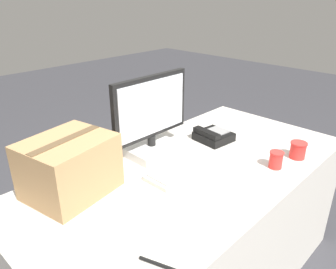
% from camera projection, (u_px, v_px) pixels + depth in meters
% --- Properties ---
extents(office_desk, '(1.80, 0.90, 0.76)m').
position_uv_depth(office_desk, '(190.00, 228.00, 1.80)').
color(office_desk, beige).
rests_on(office_desk, ground_plane).
extents(monitor, '(0.49, 0.22, 0.43)m').
position_uv_depth(monitor, '(151.00, 123.00, 1.73)').
color(monitor, white).
rests_on(monitor, office_desk).
extents(keyboard, '(0.45, 0.16, 0.03)m').
position_uv_depth(keyboard, '(186.00, 167.00, 1.63)').
color(keyboard, beige).
rests_on(keyboard, office_desk).
extents(desk_phone, '(0.20, 0.21, 0.08)m').
position_uv_depth(desk_phone, '(213.00, 136.00, 1.94)').
color(desk_phone, black).
rests_on(desk_phone, office_desk).
extents(paper_cup_left, '(0.07, 0.07, 0.09)m').
position_uv_depth(paper_cup_left, '(276.00, 160.00, 1.64)').
color(paper_cup_left, red).
rests_on(paper_cup_left, office_desk).
extents(paper_cup_right, '(0.09, 0.09, 0.09)m').
position_uv_depth(paper_cup_right, '(298.00, 150.00, 1.73)').
color(paper_cup_right, red).
rests_on(paper_cup_right, office_desk).
extents(spoon, '(0.09, 0.15, 0.00)m').
position_uv_depth(spoon, '(84.00, 237.00, 1.18)').
color(spoon, silver).
rests_on(spoon, office_desk).
extents(cardboard_box, '(0.40, 0.36, 0.26)m').
position_uv_depth(cardboard_box, '(69.00, 166.00, 1.41)').
color(cardboard_box, tan).
rests_on(cardboard_box, office_desk).
extents(pen_marker, '(0.06, 0.13, 0.01)m').
position_uv_depth(pen_marker, '(158.00, 264.00, 1.06)').
color(pen_marker, black).
rests_on(pen_marker, office_desk).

